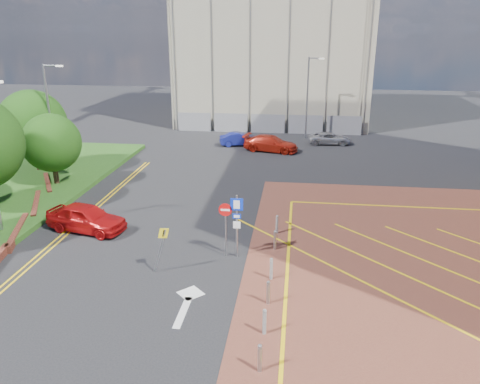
% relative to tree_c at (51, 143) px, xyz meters
% --- Properties ---
extents(ground, '(140.00, 140.00, 0.00)m').
position_rel_tree_c_xyz_m(ground, '(13.50, -10.00, -3.19)').
color(ground, black).
rests_on(ground, ground).
extents(retaining_wall, '(6.06, 20.33, 0.40)m').
position_rel_tree_c_xyz_m(retaining_wall, '(1.70, -8.00, -2.99)').
color(retaining_wall, brown).
rests_on(retaining_wall, ground).
extents(tree_c, '(4.00, 4.00, 4.90)m').
position_rel_tree_c_xyz_m(tree_c, '(0.00, 0.00, 0.00)').
color(tree_c, '#3D2B1C').
rests_on(tree_c, grass_bed).
extents(tree_d, '(5.00, 5.00, 6.08)m').
position_rel_tree_c_xyz_m(tree_d, '(-3.00, 3.00, 0.68)').
color(tree_d, '#3D2B1C').
rests_on(tree_d, grass_bed).
extents(lamp_left_far, '(1.53, 0.16, 8.00)m').
position_rel_tree_c_xyz_m(lamp_left_far, '(-0.92, 2.00, 1.47)').
color(lamp_left_far, '#9EA0A8').
rests_on(lamp_left_far, grass_bed).
extents(lamp_back, '(1.53, 0.16, 8.00)m').
position_rel_tree_c_xyz_m(lamp_back, '(17.58, 18.00, 1.17)').
color(lamp_back, '#9EA0A8').
rests_on(lamp_back, ground).
extents(sign_cluster, '(1.17, 0.12, 3.20)m').
position_rel_tree_c_xyz_m(sign_cluster, '(13.80, -9.02, -1.24)').
color(sign_cluster, '#9EA0A8').
rests_on(sign_cluster, ground).
extents(warning_sign, '(0.78, 0.42, 2.25)m').
position_rel_tree_c_xyz_m(warning_sign, '(10.84, -11.03, -1.76)').
color(warning_sign, '#9EA0A8').
rests_on(warning_sign, ground).
extents(bollard_row, '(0.14, 11.14, 0.90)m').
position_rel_tree_c_xyz_m(bollard_row, '(15.80, -11.67, -2.72)').
color(bollard_row, '#9EA0A8').
rests_on(bollard_row, forecourt).
extents(construction_building, '(21.20, 19.20, 22.00)m').
position_rel_tree_c_xyz_m(construction_building, '(13.50, 30.00, 7.81)').
color(construction_building, '#9E9781').
rests_on(construction_building, ground).
extents(construction_fence, '(21.60, 0.06, 2.00)m').
position_rel_tree_c_xyz_m(construction_fence, '(14.50, 20.00, -2.19)').
color(construction_fence, gray).
rests_on(construction_fence, ground).
extents(car_red_left, '(4.79, 2.79, 1.53)m').
position_rel_tree_c_xyz_m(car_red_left, '(5.37, -6.93, -2.43)').
color(car_red_left, '#B30F10').
rests_on(car_red_left, ground).
extents(car_blue_back, '(3.99, 2.24, 1.25)m').
position_rel_tree_c_xyz_m(car_blue_back, '(11.23, 13.95, -2.57)').
color(car_blue_back, navy).
rests_on(car_blue_back, ground).
extents(car_red_back, '(5.30, 3.12, 1.44)m').
position_rel_tree_c_xyz_m(car_red_back, '(14.33, 12.11, -2.47)').
color(car_red_back, '#AD1C0E').
rests_on(car_red_back, ground).
extents(car_silver_back, '(4.18, 2.12, 1.13)m').
position_rel_tree_c_xyz_m(car_silver_back, '(19.78, 15.59, -2.63)').
color(car_silver_back, '#A0A1A7').
rests_on(car_silver_back, ground).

